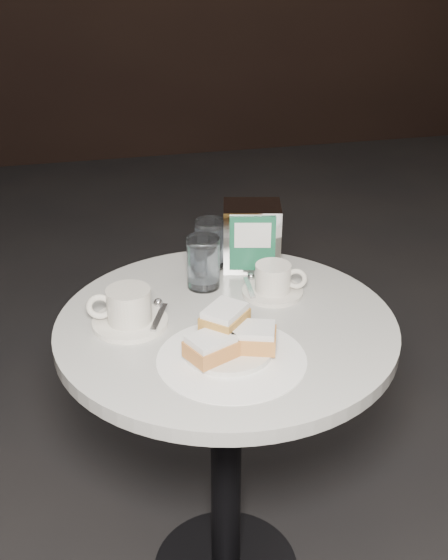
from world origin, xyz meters
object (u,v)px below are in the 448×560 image
(beignet_plate, at_px, (229,339))
(water_glass_right, at_px, (210,244))
(coffee_cup_left, at_px, (128,310))
(water_glass_left, at_px, (203,263))
(cafe_table, at_px, (226,399))
(coffee_cup_right, at_px, (274,281))
(napkin_dispenser, at_px, (252,236))

(beignet_plate, distance_m, water_glass_right, 0.38)
(coffee_cup_left, distance_m, water_glass_left, 0.22)
(cafe_table, height_order, coffee_cup_right, coffee_cup_right)
(beignet_plate, xyz_separation_m, water_glass_right, (0.04, 0.37, 0.02))
(coffee_cup_right, xyz_separation_m, water_glass_right, (-0.11, 0.17, 0.03))
(beignet_plate, distance_m, water_glass_left, 0.28)
(coffee_cup_right, relative_size, napkin_dispenser, 1.12)
(cafe_table, relative_size, water_glass_left, 6.32)
(water_glass_left, bearing_deg, coffee_cup_right, -25.80)
(coffee_cup_left, bearing_deg, coffee_cup_right, 17.17)
(napkin_dispenser, bearing_deg, cafe_table, -102.90)
(water_glass_right, bearing_deg, cafe_table, -95.04)
(cafe_table, distance_m, coffee_cup_left, 0.30)
(water_glass_left, distance_m, water_glass_right, 0.10)
(cafe_table, bearing_deg, coffee_cup_left, 170.48)
(napkin_dispenser, bearing_deg, coffee_cup_left, -133.35)
(coffee_cup_right, xyz_separation_m, napkin_dispenser, (-0.01, 0.14, 0.05))
(coffee_cup_right, bearing_deg, coffee_cup_left, -149.71)
(cafe_table, xyz_separation_m, water_glass_left, (-0.01, 0.16, 0.26))
(coffee_cup_left, bearing_deg, water_glass_right, 52.81)
(cafe_table, height_order, water_glass_left, water_glass_left)
(cafe_table, xyz_separation_m, beignet_plate, (-0.02, -0.11, 0.23))
(water_glass_right, bearing_deg, beignet_plate, -96.82)
(cafe_table, relative_size, coffee_cup_left, 4.35)
(beignet_plate, bearing_deg, coffee_cup_left, 139.47)
(coffee_cup_right, bearing_deg, beignet_plate, -106.05)
(coffee_cup_left, distance_m, napkin_dispenser, 0.37)
(beignet_plate, relative_size, napkin_dispenser, 1.26)
(beignet_plate, xyz_separation_m, napkin_dispenser, (0.14, 0.35, 0.05))
(cafe_table, height_order, napkin_dispenser, napkin_dispenser)
(water_glass_right, relative_size, napkin_dispenser, 0.75)
(water_glass_left, bearing_deg, cafe_table, -85.10)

